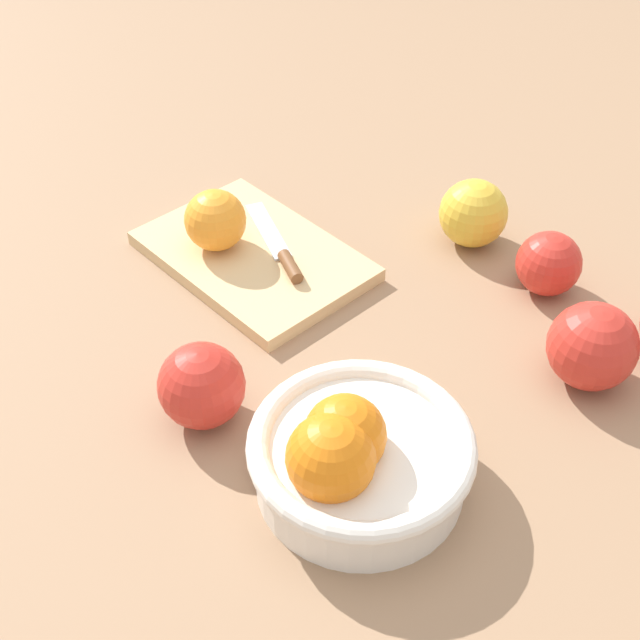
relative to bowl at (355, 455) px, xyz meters
The scene contains 9 objects.
ground_plane 0.22m from the bowl, 36.77° to the right, with size 2.40×2.40×0.00m, color #997556.
bowl is the anchor object (origin of this frame).
cutting_board 0.32m from the bowl, 18.94° to the right, with size 0.25×0.17×0.02m, color #DBB77F.
orange_on_board 0.35m from the bowl, 13.22° to the right, with size 0.07×0.07×0.07m, color orange.
knife 0.31m from the bowl, 23.99° to the right, with size 0.15×0.06×0.01m.
apple_front_left 0.26m from the bowl, 97.96° to the right, with size 0.08×0.08×0.08m, color red.
apple_front_center 0.37m from the bowl, 60.00° to the right, with size 0.08×0.08×0.08m, color gold.
apple_back_left 0.15m from the bowl, 21.98° to the left, with size 0.08×0.08×0.08m, color red.
apple_front_left_3 0.33m from the bowl, 76.61° to the right, with size 0.07×0.07×0.07m, color red.
Camera 1 is at (-0.50, 0.42, 0.58)m, focal length 47.46 mm.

